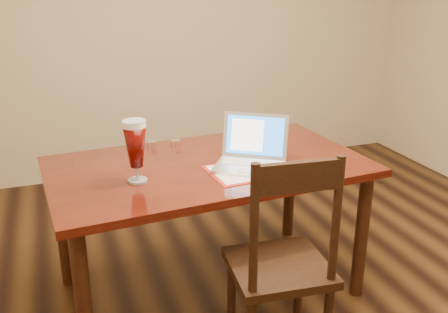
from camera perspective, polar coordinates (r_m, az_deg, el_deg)
name	(u,v)px	position (r m, az deg, el deg)	size (l,w,h in m)	color
dining_table	(208,178)	(2.77, -1.87, -2.46)	(1.79, 1.10, 1.13)	#52160A
dining_chair	(282,265)	(2.40, 6.64, -12.17)	(0.50, 0.48, 1.08)	black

